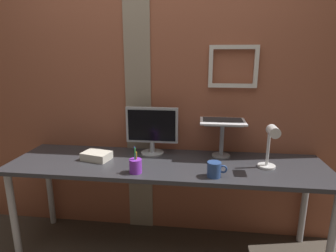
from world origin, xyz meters
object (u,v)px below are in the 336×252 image
laptop (222,113)px  pen_cup (136,166)px  coffee_mug (214,169)px  monitor (152,128)px  desk_lamp (271,143)px

laptop → pen_cup: (-0.58, -0.45, -0.28)m
coffee_mug → laptop: bearing=81.6°
monitor → desk_lamp: monitor is taller
desk_lamp → coffee_mug: 0.42m
desk_lamp → pen_cup: 0.91m
desk_lamp → coffee_mug: bearing=-158.3°
laptop → pen_cup: 0.79m
desk_lamp → pen_cup: bearing=-170.6°
pen_cup → monitor: bearing=83.4°
laptop → coffee_mug: 0.54m
monitor → laptop: bearing=7.6°
laptop → desk_lamp: bearing=-45.6°
desk_lamp → laptop: bearing=134.4°
pen_cup → coffee_mug: bearing=0.0°
pen_cup → laptop: bearing=37.9°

